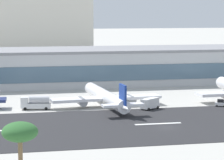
# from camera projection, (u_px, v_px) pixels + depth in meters

# --- Properties ---
(ground_plane) EXTENTS (1400.00, 1400.00, 0.00)m
(ground_plane) POSITION_uv_depth(u_px,v_px,m) (166.00, 128.00, 128.82)
(ground_plane) COLOR #B2AFA8
(runway_strip) EXTENTS (800.00, 41.80, 0.08)m
(runway_strip) POSITION_uv_depth(u_px,v_px,m) (160.00, 124.00, 133.62)
(runway_strip) COLOR #262628
(runway_strip) RESTS_ON ground_plane
(runway_centreline_dash_3) EXTENTS (12.00, 1.20, 0.01)m
(runway_centreline_dash_3) POSITION_uv_depth(u_px,v_px,m) (6.00, 130.00, 126.13)
(runway_centreline_dash_3) COLOR white
(runway_centreline_dash_3) RESTS_ON runway_strip
(runway_centreline_dash_4) EXTENTS (12.00, 1.20, 0.01)m
(runway_centreline_dash_4) POSITION_uv_depth(u_px,v_px,m) (158.00, 124.00, 133.49)
(runway_centreline_dash_4) COLOR white
(runway_centreline_dash_4) RESTS_ON runway_strip
(terminal_building) EXTENTS (175.04, 30.21, 13.73)m
(terminal_building) POSITION_uv_depth(u_px,v_px,m) (82.00, 66.00, 205.58)
(terminal_building) COLOR #B7BABC
(terminal_building) RESTS_ON ground_plane
(distant_hotel_block) EXTENTS (92.09, 28.96, 37.79)m
(distant_hotel_block) POSITION_uv_depth(u_px,v_px,m) (16.00, 26.00, 327.48)
(distant_hotel_block) COLOR beige
(distant_hotel_block) RESTS_ON ground_plane
(airliner_navy_tail_gate_1) EXTENTS (33.58, 42.19, 8.81)m
(airliner_navy_tail_gate_1) POSITION_uv_depth(u_px,v_px,m) (107.00, 98.00, 156.63)
(airliner_navy_tail_gate_1) COLOR white
(airliner_navy_tail_gate_1) RESTS_ON ground_plane
(service_baggage_tug_0) EXTENTS (3.56, 2.77, 2.20)m
(service_baggage_tug_0) POSITION_uv_depth(u_px,v_px,m) (221.00, 103.00, 157.64)
(service_baggage_tug_0) COLOR white
(service_baggage_tug_0) RESTS_ON ground_plane
(service_box_truck_1) EXTENTS (6.27, 5.45, 3.25)m
(service_box_truck_1) POSITION_uv_depth(u_px,v_px,m) (150.00, 103.00, 153.01)
(service_box_truck_1) COLOR white
(service_box_truck_1) RESTS_ON ground_plane
(service_fuel_truck_2) EXTENTS (8.77, 3.77, 3.95)m
(service_fuel_truck_2) POSITION_uv_depth(u_px,v_px,m) (36.00, 103.00, 152.82)
(service_fuel_truck_2) COLOR white
(service_fuel_truck_2) RESTS_ON ground_plane
(palm_tree_2) EXTENTS (4.87, 4.87, 13.69)m
(palm_tree_2) POSITION_uv_depth(u_px,v_px,m) (20.00, 135.00, 70.60)
(palm_tree_2) COLOR brown
(palm_tree_2) RESTS_ON ground_plane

